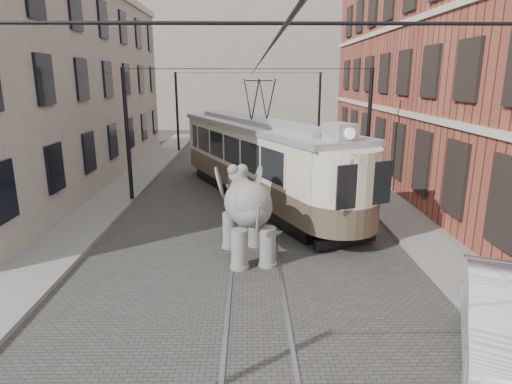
{
  "coord_description": "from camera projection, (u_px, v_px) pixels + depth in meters",
  "views": [
    {
      "loc": [
        -0.19,
        -13.52,
        5.54
      ],
      "look_at": [
        0.04,
        -0.35,
        2.1
      ],
      "focal_mm": 30.56,
      "sensor_mm": 36.0,
      "label": 1
    }
  ],
  "objects": [
    {
      "name": "ground",
      "position": [
        255.0,
        250.0,
        14.49
      ],
      "size": [
        120.0,
        120.0,
        0.0
      ],
      "primitive_type": "plane",
      "color": "#3D3B38"
    },
    {
      "name": "tram_rails",
      "position": [
        255.0,
        250.0,
        14.48
      ],
      "size": [
        1.54,
        80.0,
        0.02
      ],
      "primitive_type": null,
      "color": "slate",
      "rests_on": "ground"
    },
    {
      "name": "sidewalk_right",
      "position": [
        434.0,
        247.0,
        14.56
      ],
      "size": [
        2.0,
        60.0,
        0.15
      ],
      "primitive_type": "cube",
      "color": "slate",
      "rests_on": "ground"
    },
    {
      "name": "sidewalk_left",
      "position": [
        58.0,
        249.0,
        14.36
      ],
      "size": [
        2.0,
        60.0,
        0.15
      ],
      "primitive_type": "cube",
      "color": "slate",
      "rests_on": "ground"
    },
    {
      "name": "brick_building",
      "position": [
        471.0,
        69.0,
        21.85
      ],
      "size": [
        8.0,
        26.0,
        12.0
      ],
      "primitive_type": "cube",
      "color": "brown",
      "rests_on": "ground"
    },
    {
      "name": "stucco_building",
      "position": [
        42.0,
        89.0,
        22.71
      ],
      "size": [
        7.0,
        24.0,
        10.0
      ],
      "primitive_type": "cube",
      "color": "gray",
      "rests_on": "ground"
    },
    {
      "name": "distant_block",
      "position": [
        250.0,
        66.0,
        51.41
      ],
      "size": [
        28.0,
        10.0,
        14.0
      ],
      "primitive_type": "cube",
      "color": "gray",
      "rests_on": "ground"
    },
    {
      "name": "catenary",
      "position": [
        248.0,
        140.0,
        18.56
      ],
      "size": [
        11.0,
        30.2,
        6.0
      ],
      "primitive_type": null,
      "color": "black",
      "rests_on": "ground"
    },
    {
      "name": "tram",
      "position": [
        259.0,
        141.0,
        19.95
      ],
      "size": [
        8.27,
        13.83,
        5.51
      ],
      "primitive_type": null,
      "rotation": [
        0.0,
        0.0,
        0.42
      ],
      "color": "beige",
      "rests_on": "ground"
    },
    {
      "name": "elephant",
      "position": [
        248.0,
        216.0,
        13.71
      ],
      "size": [
        3.28,
        4.82,
        2.71
      ],
      "primitive_type": null,
      "rotation": [
        0.0,
        0.0,
        0.2
      ],
      "color": "slate",
      "rests_on": "ground"
    },
    {
      "name": "parked_car",
      "position": [
        510.0,
        319.0,
        8.85
      ],
      "size": [
        3.58,
        5.19,
        1.62
      ],
      "primitive_type": "imported",
      "rotation": [
        0.0,
        0.0,
        -0.42
      ],
      "color": "#A4A3A8",
      "rests_on": "ground"
    }
  ]
}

